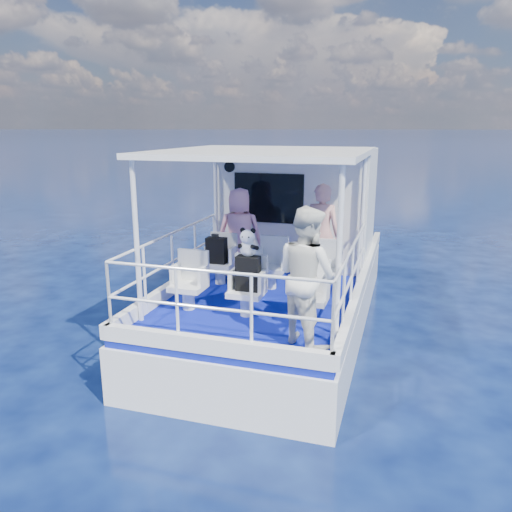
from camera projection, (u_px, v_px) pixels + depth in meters
The scene contains 20 objects.
ground at pixel (267, 343), 8.36m from camera, with size 2000.00×2000.00×0.00m, color #071036.
hull at pixel (282, 321), 9.29m from camera, with size 3.00×7.00×1.60m, color white.
deck at pixel (282, 278), 9.08m from camera, with size 2.90×6.90×0.10m, color #091387.
cabin at pixel (299, 205), 9.99m from camera, with size 2.85×2.00×2.20m, color white.
canopy at pixel (265, 153), 7.39m from camera, with size 3.00×3.20×0.08m, color white.
canopy_posts at pixel (264, 229), 7.63m from camera, with size 2.77×2.97×2.20m.
railings at pixel (257, 272), 7.48m from camera, with size 2.84×3.59×1.00m, color white, non-canonical shape.
seat_port_fwd at pixel (220, 273), 8.53m from camera, with size 0.48×0.46×0.38m, color silver.
seat_center_fwd at pixel (271, 277), 8.28m from camera, with size 0.48×0.46×0.38m, color silver.
seat_stbd_fwd at pixel (325, 282), 8.02m from camera, with size 0.48×0.46×0.38m, color silver.
seat_port_aft at pixel (188, 297), 7.33m from camera, with size 0.48×0.46×0.38m, color silver.
seat_center_aft at pixel (247, 303), 7.07m from camera, with size 0.48×0.46×0.38m, color silver.
seat_stbd_aft at pixel (309, 309), 6.82m from camera, with size 0.48×0.46×0.38m, color silver.
passenger_port_fwd at pixel (240, 234), 8.68m from camera, with size 0.60×0.43×1.60m, color pink.
passenger_stbd_fwd at pixel (321, 234), 8.46m from camera, with size 0.62×0.41×1.71m, color #D28F88.
passenger_stbd_aft at pixel (307, 276), 6.03m from camera, with size 0.83×0.65×1.71m, color white.
backpack_port at pixel (217, 250), 8.38m from camera, with size 0.33×0.19×0.44m, color black.
backpack_center at pixel (248, 273), 6.96m from camera, with size 0.33×0.18×0.49m, color black.
compact_camera at pixel (215, 236), 8.31m from camera, with size 0.11×0.07×0.07m, color black.
panda at pixel (248, 242), 6.87m from camera, with size 0.25×0.21×0.39m, color white, non-canonical shape.
Camera 1 is at (2.08, -7.45, 3.50)m, focal length 35.00 mm.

